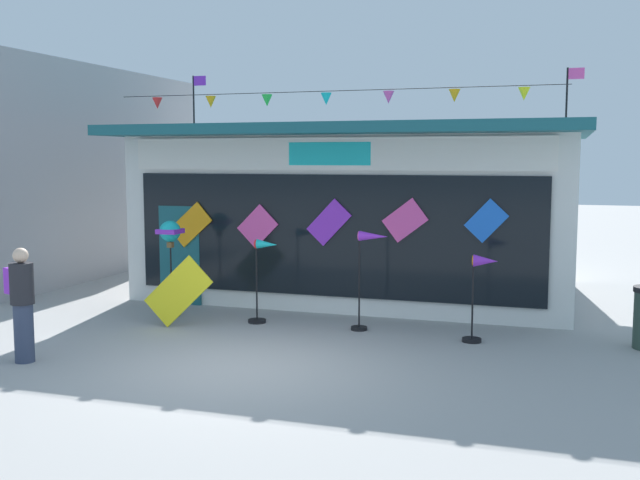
% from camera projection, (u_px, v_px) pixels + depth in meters
% --- Properties ---
extents(ground_plane, '(80.00, 80.00, 0.00)m').
position_uv_depth(ground_plane, '(242.00, 366.00, 10.65)').
color(ground_plane, '#9E9B99').
extents(kite_shop_building, '(9.22, 6.07, 4.87)m').
position_uv_depth(kite_shop_building, '(364.00, 210.00, 16.37)').
color(kite_shop_building, silver).
rests_on(kite_shop_building, ground_plane).
extents(wind_spinner_far_left, '(0.40, 0.40, 1.80)m').
position_uv_depth(wind_spinner_far_left, '(170.00, 237.00, 13.85)').
color(wind_spinner_far_left, black).
rests_on(wind_spinner_far_left, ground_plane).
extents(wind_spinner_left, '(0.58, 0.33, 1.52)m').
position_uv_depth(wind_spinner_left, '(263.00, 271.00, 13.30)').
color(wind_spinner_left, black).
rests_on(wind_spinner_left, ground_plane).
extents(wind_spinner_center_left, '(0.64, 0.28, 1.73)m').
position_uv_depth(wind_spinner_center_left, '(369.00, 260.00, 12.67)').
color(wind_spinner_center_left, black).
rests_on(wind_spinner_center_left, ground_plane).
extents(wind_spinner_center_right, '(0.54, 0.31, 1.43)m').
position_uv_depth(wind_spinner_center_right, '(481.00, 284.00, 11.90)').
color(wind_spinner_center_right, black).
rests_on(wind_spinner_center_right, ground_plane).
extents(person_mid_plaza, '(0.48, 0.39, 1.68)m').
position_uv_depth(person_mid_plaza, '(22.00, 302.00, 10.78)').
color(person_mid_plaza, '#333D56').
rests_on(person_mid_plaza, ground_plane).
extents(display_kite_on_ground, '(1.28, 0.19, 1.28)m').
position_uv_depth(display_kite_on_ground, '(178.00, 291.00, 13.02)').
color(display_kite_on_ground, yellow).
rests_on(display_kite_on_ground, ground_plane).
extents(neighbour_building, '(6.75, 8.90, 5.20)m').
position_uv_depth(neighbour_building, '(0.00, 172.00, 19.62)').
color(neighbour_building, '#99999E').
rests_on(neighbour_building, ground_plane).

